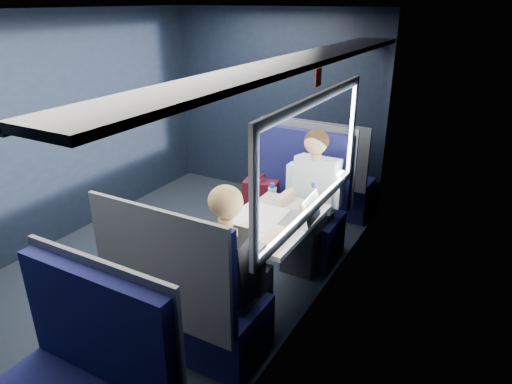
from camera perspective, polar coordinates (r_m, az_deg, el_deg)
The scene contains 12 objects.
ground at distance 4.55m, azimuth -10.07°, elevation -8.94°, with size 2.80×4.20×0.01m, color black.
room_shell at distance 3.97m, azimuth -11.29°, elevation 9.46°, with size 3.00×4.40×2.40m.
table at distance 3.72m, azimuth 1.79°, elevation -4.46°, with size 0.62×1.00×0.74m.
seat_bay_near at distance 4.61m, azimuth 4.56°, elevation -2.18°, with size 1.04×0.62×1.26m.
seat_bay_far at distance 3.31m, azimuth -8.38°, elevation -13.69°, with size 1.04×0.62×1.26m.
seat_row_front at distance 5.40m, azimuth 8.84°, elevation 1.35°, with size 1.04×0.51×1.16m.
man at distance 4.25m, azimuth 6.96°, elevation -0.16°, with size 0.53×0.56×1.32m.
woman at distance 3.12m, azimuth -3.14°, elevation -8.92°, with size 0.53×0.56×1.32m.
papers at distance 3.62m, azimuth -0.10°, elevation -3.83°, with size 0.48×0.70×0.01m, color white.
laptop at distance 3.63m, azimuth 6.08°, elevation -2.83°, with size 0.26×0.33×0.24m.
bottle_small at distance 3.89m, azimuth 7.12°, elevation -0.54°, with size 0.06×0.06×0.22m.
cup at distance 3.90m, azimuth 7.47°, elevation -1.25°, with size 0.07×0.07×0.09m, color white.
Camera 1 is at (2.53, -2.94, 2.38)m, focal length 32.00 mm.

